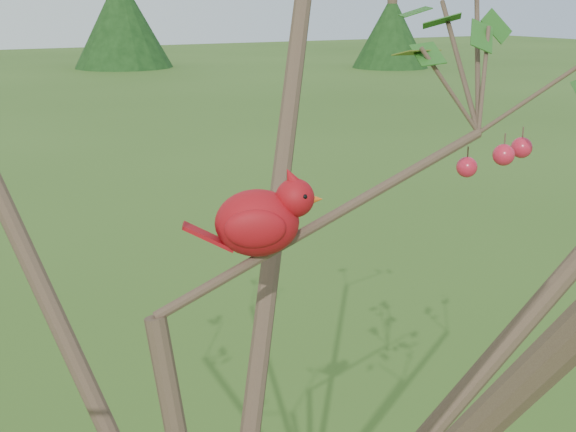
% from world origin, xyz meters
% --- Properties ---
extents(crabapple_tree, '(2.35, 2.05, 2.95)m').
position_xyz_m(crabapple_tree, '(0.03, -0.02, 2.12)').
color(crabapple_tree, '#3C2B20').
rests_on(crabapple_tree, ground).
extents(cardinal, '(0.22, 0.15, 0.16)m').
position_xyz_m(cardinal, '(0.13, 0.08, 2.09)').
color(cardinal, '#9F0D18').
rests_on(cardinal, ground).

